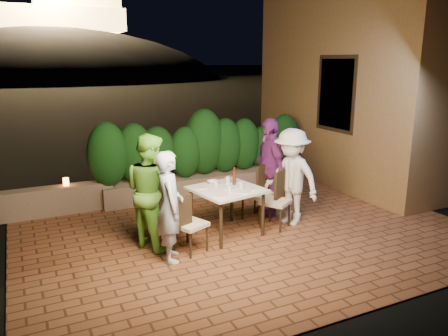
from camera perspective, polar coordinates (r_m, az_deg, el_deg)
ground at (r=7.02m, az=3.53°, el=-8.67°), size 400.00×400.00×0.00m
terrace_floor at (r=7.45m, az=1.64°, el=-7.73°), size 7.00×6.00×0.15m
building_wall at (r=10.23m, az=16.32°, el=12.42°), size 1.60×5.00×5.00m
window_pane at (r=9.36m, az=14.55°, el=9.36°), size 0.08×1.00×1.40m
window_frame at (r=9.35m, az=14.50°, el=9.36°), size 0.06×1.15×1.55m
planter at (r=8.99m, az=-2.48°, el=-2.06°), size 4.20×0.55×0.40m
hedge at (r=8.81m, az=-2.53°, el=2.63°), size 4.00×0.70×1.10m
parapet at (r=8.32m, az=-21.88°, el=-4.06°), size 2.20×0.30×0.50m
hill at (r=66.19m, az=-21.20°, el=7.24°), size 52.00×40.00×22.00m
dining_table at (r=6.86m, az=0.36°, el=-5.66°), size 1.13×1.13×0.75m
plate_nw at (r=6.37m, az=-0.59°, el=-3.61°), size 0.22×0.22×0.01m
plate_sw at (r=6.77m, az=-3.11°, el=-2.56°), size 0.21×0.21×0.01m
plate_ne at (r=6.71m, az=3.57°, el=-2.71°), size 0.23×0.23×0.01m
plate_se at (r=7.08m, az=1.05°, el=-1.81°), size 0.22×0.22×0.01m
plate_centre at (r=6.73m, az=0.63°, el=-2.64°), size 0.24×0.24×0.01m
plate_front at (r=6.56m, az=2.52°, el=-3.09°), size 0.24×0.24×0.01m
glass_nw at (r=6.54m, az=0.73°, el=-2.72°), size 0.06×0.06×0.10m
glass_sw at (r=6.82m, az=-1.05°, el=-2.02°), size 0.06×0.06×0.10m
glass_ne at (r=6.74m, az=2.22°, el=-2.20°), size 0.06×0.06×0.11m
glass_se at (r=6.96m, az=0.50°, el=-1.61°), size 0.07×0.07×0.12m
beer_bottle at (r=6.89m, az=1.36°, el=-1.06°), size 0.06×0.06×0.29m
bowl at (r=6.99m, az=-1.38°, el=-1.86°), size 0.23×0.23×0.05m
chair_left_front at (r=6.24m, az=-4.43°, el=-7.16°), size 0.53×0.53×0.87m
chair_left_back at (r=6.58m, az=-7.20°, el=-5.38°), size 0.55×0.55×1.02m
chair_right_front at (r=7.15m, az=6.74°, el=-4.23°), size 0.59×0.59×0.91m
chair_right_back at (r=7.48m, az=4.39°, el=-3.28°), size 0.57×0.57×0.93m
diner_blue at (r=5.92m, az=-7.08°, el=-5.03°), size 0.48×0.62×1.53m
diner_green at (r=6.38m, az=-9.57°, el=-2.97°), size 0.91×1.00×1.68m
diner_white at (r=7.26m, az=8.80°, el=-1.18°), size 0.89×1.17×1.61m
diner_purple at (r=7.66m, az=5.95°, el=0.15°), size 0.57×1.06×1.72m
parapet_lamp at (r=8.25m, az=-19.94°, el=-1.71°), size 0.10×0.10×0.14m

